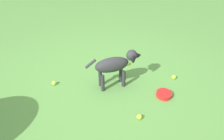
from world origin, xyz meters
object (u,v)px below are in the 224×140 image
Objects in this scene: dog at (115,65)px; tennis_ball_1 at (174,77)px; tennis_ball_0 at (54,83)px; tennis_ball_3 at (139,117)px; tennis_ball_2 at (127,63)px; water_bowl at (164,94)px.

tennis_ball_1 is at bearing -9.42° from dog.
tennis_ball_0 is at bearing 160.83° from dog.
tennis_ball_1 and tennis_ball_3 have the same top height.
dog is 11.88× the size of tennis_ball_1.
dog reaches higher than tennis_ball_1.
tennis_ball_0 and tennis_ball_3 have the same top height.
dog is at bearing 150.20° from tennis_ball_1.
tennis_ball_0 is at bearing 166.05° from tennis_ball_2.
dog is 0.99m from tennis_ball_1.
tennis_ball_0 reaches higher than water_bowl.
tennis_ball_1 is (0.81, -0.47, -0.34)m from dog.
tennis_ball_3 is (-0.71, -1.00, 0.00)m from tennis_ball_2.
tennis_ball_3 is at bearing -125.23° from tennis_ball_2.
tennis_ball_0 is (-0.71, 0.59, -0.34)m from dog.
water_bowl is (-0.13, -0.91, -0.00)m from tennis_ball_2.
dog is 0.98m from tennis_ball_0.
tennis_ball_0 is 1.63m from water_bowl.
dog is 0.81m from water_bowl.
tennis_ball_1 is at bearing -67.83° from tennis_ball_2.
water_bowl is at bearing 8.45° from tennis_ball_3.
dog is 0.81m from tennis_ball_3.
tennis_ball_0 is 1.26m from tennis_ball_2.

